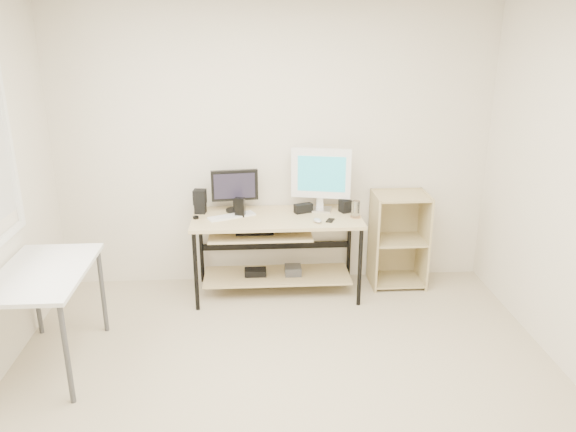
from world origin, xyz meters
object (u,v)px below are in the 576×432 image
Objects in this scene: side_table at (43,281)px; audio_controller at (240,207)px; white_imac at (321,175)px; shelf_unit at (397,238)px; black_monitor at (235,188)px; desk at (274,238)px.

side_table is 5.79× the size of audio_controller.
side_table is 2.45m from white_imac.
black_monitor reaches higher than shelf_unit.
black_monitor is at bearing 121.50° from audio_controller.
audio_controller is at bearing -157.39° from white_imac.
desk is 0.58m from black_monitor.
shelf_unit is 5.21× the size of audio_controller.
desk is 2.61× the size of white_imac.
white_imac is at bearing 30.04° from side_table.
audio_controller reaches higher than side_table.
side_table is at bearing -156.67° from shelf_unit.
side_table is 1.74m from audio_controller.
white_imac is (2.09, 1.21, 0.41)m from side_table.
black_monitor reaches higher than side_table.
shelf_unit reaches higher than desk.
side_table is 2.37× the size of black_monitor.
white_imac reaches higher than black_monitor.
shelf_unit is (1.18, 0.16, -0.09)m from desk.
black_monitor is at bearing 153.65° from desk.
black_monitor is 2.45× the size of audio_controller.
desk is at bearing -172.23° from shelf_unit.
audio_controller reaches higher than shelf_unit.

